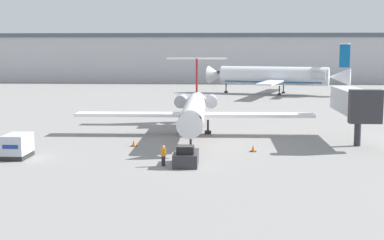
# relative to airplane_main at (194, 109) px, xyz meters

# --- Properties ---
(ground_plane) EXTENTS (600.00, 600.00, 0.00)m
(ground_plane) POSITION_rel_airplane_main_xyz_m (0.27, -17.42, -3.03)
(ground_plane) COLOR gray
(terminal_building) EXTENTS (180.00, 16.80, 14.68)m
(terminal_building) POSITION_rel_airplane_main_xyz_m (0.27, 102.58, 4.33)
(terminal_building) COLOR #B2B2B7
(terminal_building) RESTS_ON ground
(airplane_main) EXTENTS (28.42, 25.54, 8.97)m
(airplane_main) POSITION_rel_airplane_main_xyz_m (0.00, 0.00, 0.00)
(airplane_main) COLOR white
(airplane_main) RESTS_ON ground
(pushback_tug) EXTENTS (2.14, 3.75, 1.89)m
(pushback_tug) POSITION_rel_airplane_main_xyz_m (0.19, -17.01, -2.33)
(pushback_tug) COLOR #2D2D33
(pushback_tug) RESTS_ON ground
(luggage_cart) EXTENTS (2.09, 3.35, 2.28)m
(luggage_cart) POSITION_rel_airplane_main_xyz_m (-15.94, -14.80, -1.89)
(luggage_cart) COLOR #232326
(luggage_cart) RESTS_ON ground
(worker_near_tug) EXTENTS (0.40, 0.26, 1.85)m
(worker_near_tug) POSITION_rel_airplane_main_xyz_m (-1.77, -17.51, -2.06)
(worker_near_tug) COLOR #232838
(worker_near_tug) RESTS_ON ground
(traffic_cone_left) EXTENTS (0.62, 0.62, 0.70)m
(traffic_cone_left) POSITION_rel_airplane_main_xyz_m (-5.96, -8.12, -2.70)
(traffic_cone_left) COLOR black
(traffic_cone_left) RESTS_ON ground
(traffic_cone_right) EXTENTS (0.61, 0.61, 0.67)m
(traffic_cone_right) POSITION_rel_airplane_main_xyz_m (6.51, -10.35, -2.72)
(traffic_cone_right) COLOR black
(traffic_cone_right) RESTS_ON ground
(airplane_parked_far_left) EXTENTS (32.08, 33.43, 11.28)m
(airplane_parked_far_left) POSITION_rel_airplane_main_xyz_m (15.55, 57.42, 1.08)
(airplane_parked_far_left) COLOR silver
(airplane_parked_far_left) RESTS_ON ground
(jet_bridge) EXTENTS (3.20, 11.71, 6.19)m
(jet_bridge) POSITION_rel_airplane_main_xyz_m (17.69, -4.38, 1.41)
(jet_bridge) COLOR #2D2D33
(jet_bridge) RESTS_ON ground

